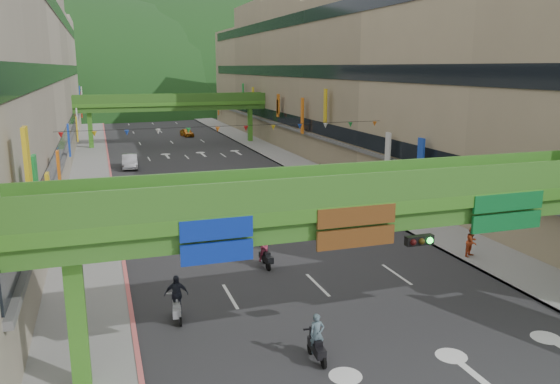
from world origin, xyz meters
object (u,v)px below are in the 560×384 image
scooter_rider_near (317,340)px  car_silver (130,162)px  scooter_rider_mid (266,248)px  pedestrian_red (472,244)px  overpass_near (410,217)px  car_yellow (187,133)px

scooter_rider_near → car_silver: bearing=95.6°
scooter_rider_mid → car_silver: (-5.29, 33.17, -0.33)m
scooter_rider_near → pedestrian_red: (12.58, 7.56, 0.01)m
pedestrian_red → overpass_near: bearing=-166.4°
scooter_rider_near → scooter_rider_mid: 10.01m
overpass_near → car_yellow: (2.24, 68.75, -4.59)m
car_silver → pedestrian_red: size_ratio=2.62×
scooter_rider_mid → pedestrian_red: 11.76m
scooter_rider_mid → car_yellow: scooter_rider_mid is taller
overpass_near → car_silver: 43.99m
scooter_rider_mid → pedestrian_red: bearing=-11.7°
scooter_rider_mid → car_silver: size_ratio=0.46×
scooter_rider_mid → pedestrian_red: (11.51, -2.39, -0.22)m
overpass_near → scooter_rider_mid: bearing=105.0°
scooter_rider_near → scooter_rider_mid: bearing=83.9°
car_silver → car_yellow: (10.17, 25.71, -0.13)m
overpass_near → car_yellow: 68.94m
overpass_near → pedestrian_red: (8.87, 7.48, -4.35)m
car_silver → car_yellow: bearing=70.8°
scooter_rider_near → pedestrian_red: scooter_rider_near is taller
overpass_near → pedestrian_red: overpass_near is taller
car_silver → pedestrian_red: pedestrian_red is taller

